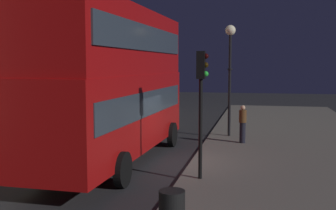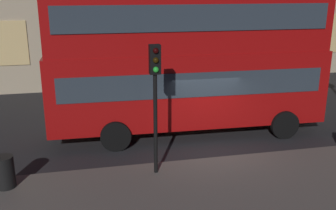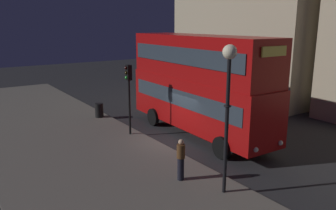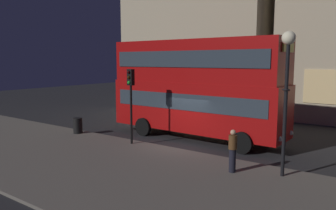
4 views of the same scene
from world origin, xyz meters
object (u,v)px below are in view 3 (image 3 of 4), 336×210
(double_decker_bus, at_px, (198,81))
(pedestrian, at_px, (181,159))
(litter_bin, at_px, (99,110))
(traffic_light_near_kerb, at_px, (129,85))
(street_lamp, at_px, (228,86))

(double_decker_bus, bearing_deg, pedestrian, -43.63)
(pedestrian, relative_size, litter_bin, 1.83)
(traffic_light_near_kerb, height_order, street_lamp, street_lamp)
(traffic_light_near_kerb, bearing_deg, double_decker_bus, 60.45)
(double_decker_bus, bearing_deg, traffic_light_near_kerb, -117.10)
(traffic_light_near_kerb, bearing_deg, pedestrian, -10.30)
(double_decker_bus, xyz_separation_m, street_lamp, (6.24, -3.78, 1.03))
(double_decker_bus, bearing_deg, litter_bin, -149.77)
(double_decker_bus, xyz_separation_m, pedestrian, (4.47, -4.51, -2.16))
(street_lamp, distance_m, litter_bin, 13.06)
(traffic_light_near_kerb, bearing_deg, litter_bin, 179.04)
(pedestrian, bearing_deg, traffic_light_near_kerb, 129.65)
(street_lamp, bearing_deg, pedestrian, -157.51)
(pedestrian, bearing_deg, double_decker_bus, 93.87)
(street_lamp, relative_size, litter_bin, 5.83)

